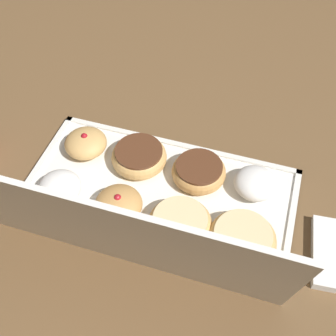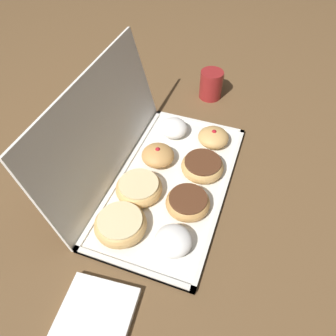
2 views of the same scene
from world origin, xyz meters
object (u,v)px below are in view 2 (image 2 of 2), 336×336
at_px(chocolate_frosted_donut_2, 202,166).
at_px(jelly_filled_donut_6, 158,155).
at_px(donut_box, 172,183).
at_px(chocolate_frosted_donut_1, 188,202).
at_px(glazed_ring_donut_4, 121,224).
at_px(powdered_filled_donut_7, 173,128).
at_px(powdered_filled_donut_0, 174,241).
at_px(jelly_filled_donut_3, 213,137).
at_px(coffee_mug, 211,83).
at_px(glazed_ring_donut_5, 139,188).
at_px(napkin_stack, 95,316).

xyz_separation_m(chocolate_frosted_donut_2, jelly_filled_donut_6, (-0.00, 0.13, 0.00)).
distance_m(donut_box, chocolate_frosted_donut_1, 0.09).
distance_m(glazed_ring_donut_4, jelly_filled_donut_6, 0.24).
bearing_deg(powdered_filled_donut_7, chocolate_frosted_donut_1, -153.53).
height_order(chocolate_frosted_donut_1, jelly_filled_donut_6, jelly_filled_donut_6).
distance_m(chocolate_frosted_donut_1, jelly_filled_donut_6, 0.17).
xyz_separation_m(powdered_filled_donut_0, jelly_filled_donut_6, (0.24, 0.13, 0.00)).
bearing_deg(jelly_filled_donut_3, donut_box, 160.70).
xyz_separation_m(jelly_filled_donut_3, powdered_filled_donut_7, (-0.00, 0.12, 0.00)).
distance_m(powdered_filled_donut_7, coffee_mug, 0.25).
distance_m(powdered_filled_donut_0, glazed_ring_donut_5, 0.17).
xyz_separation_m(jelly_filled_donut_3, glazed_ring_donut_4, (-0.36, 0.13, -0.00)).
height_order(chocolate_frosted_donut_2, glazed_ring_donut_4, same).
bearing_deg(powdered_filled_donut_0, powdered_filled_donut_7, 19.13).
relative_size(donut_box, chocolate_frosted_donut_2, 4.62).
xyz_separation_m(chocolate_frosted_donut_1, napkin_stack, (-0.31, 0.09, -0.02)).
height_order(donut_box, glazed_ring_donut_4, glazed_ring_donut_4).
bearing_deg(donut_box, chocolate_frosted_donut_2, -45.71).
height_order(powdered_filled_donut_0, napkin_stack, powdered_filled_donut_0).
bearing_deg(glazed_ring_donut_4, glazed_ring_donut_5, 1.26).
distance_m(chocolate_frosted_donut_2, glazed_ring_donut_5, 0.18).
bearing_deg(glazed_ring_donut_5, jelly_filled_donut_6, -2.24).
bearing_deg(chocolate_frosted_donut_2, coffee_mug, 11.24).
height_order(jelly_filled_donut_6, powdered_filled_donut_7, jelly_filled_donut_6).
bearing_deg(coffee_mug, napkin_stack, 178.53).
bearing_deg(glazed_ring_donut_5, coffee_mug, -6.88).
relative_size(donut_box, napkin_stack, 3.74).
distance_m(jelly_filled_donut_3, jelly_filled_donut_6, 0.18).
bearing_deg(jelly_filled_donut_3, powdered_filled_donut_7, 90.44).
height_order(donut_box, glazed_ring_donut_5, glazed_ring_donut_5).
bearing_deg(donut_box, powdered_filled_donut_7, 18.01).
relative_size(powdered_filled_donut_0, glazed_ring_donut_4, 0.68).
relative_size(powdered_filled_donut_0, coffee_mug, 0.87).
relative_size(chocolate_frosted_donut_1, glazed_ring_donut_4, 0.89).
height_order(powdered_filled_donut_0, glazed_ring_donut_4, powdered_filled_donut_0).
relative_size(chocolate_frosted_donut_1, jelly_filled_donut_3, 1.23).
height_order(glazed_ring_donut_4, napkin_stack, glazed_ring_donut_4).
distance_m(jelly_filled_donut_6, coffee_mug, 0.37).
bearing_deg(coffee_mug, chocolate_frosted_donut_1, -171.75).
height_order(donut_box, chocolate_frosted_donut_1, chocolate_frosted_donut_1).
distance_m(chocolate_frosted_donut_1, chocolate_frosted_donut_2, 0.13).
bearing_deg(donut_box, jelly_filled_donut_3, -19.30).
distance_m(chocolate_frosted_donut_1, glazed_ring_donut_5, 0.13).
height_order(chocolate_frosted_donut_2, jelly_filled_donut_3, jelly_filled_donut_3).
relative_size(donut_box, jelly_filled_donut_6, 5.87).
xyz_separation_m(glazed_ring_donut_5, powdered_filled_donut_7, (0.24, -0.01, 0.00)).
bearing_deg(glazed_ring_donut_5, powdered_filled_donut_0, -130.89).
relative_size(glazed_ring_donut_4, glazed_ring_donut_5, 1.03).
relative_size(powdered_filled_donut_0, napkin_stack, 0.59).
distance_m(glazed_ring_donut_5, coffee_mug, 0.49).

